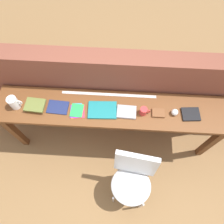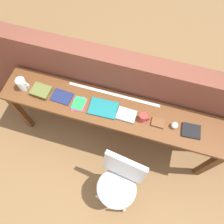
% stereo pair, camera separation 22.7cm
% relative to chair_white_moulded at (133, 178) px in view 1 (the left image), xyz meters
% --- Properties ---
extents(ground_plane, '(40.00, 40.00, 0.00)m').
position_rel_chair_white_moulded_xyz_m(ground_plane, '(-0.26, 0.35, -0.53)').
color(ground_plane, olive).
extents(brick_wall_back, '(6.00, 0.20, 1.31)m').
position_rel_chair_white_moulded_xyz_m(brick_wall_back, '(-0.26, 0.99, 0.13)').
color(brick_wall_back, brown).
rests_on(brick_wall_back, ground).
extents(sideboard, '(2.50, 0.44, 0.88)m').
position_rel_chair_white_moulded_xyz_m(sideboard, '(-0.26, 0.65, 0.21)').
color(sideboard, brown).
rests_on(sideboard, ground).
extents(chair_white_moulded, '(0.50, 0.51, 0.89)m').
position_rel_chair_white_moulded_xyz_m(chair_white_moulded, '(0.00, 0.00, 0.00)').
color(chair_white_moulded, silver).
rests_on(chair_white_moulded, ground).
extents(pitcher_white, '(0.14, 0.10, 0.18)m').
position_rel_chair_white_moulded_xyz_m(pitcher_white, '(-1.28, 0.62, 0.43)').
color(pitcher_white, white).
rests_on(pitcher_white, sideboard).
extents(book_stack_leftmost, '(0.21, 0.17, 0.05)m').
position_rel_chair_white_moulded_xyz_m(book_stack_leftmost, '(-1.07, 0.62, 0.38)').
color(book_stack_leftmost, gold).
rests_on(book_stack_leftmost, sideboard).
extents(magazine_cycling, '(0.23, 0.17, 0.01)m').
position_rel_chair_white_moulded_xyz_m(magazine_cycling, '(-0.83, 0.62, 0.36)').
color(magazine_cycling, navy).
rests_on(magazine_cycling, sideboard).
extents(pamphlet_pile_colourful, '(0.17, 0.18, 0.01)m').
position_rel_chair_white_moulded_xyz_m(pamphlet_pile_colourful, '(-0.62, 0.59, 0.36)').
color(pamphlet_pile_colourful, orange).
rests_on(pamphlet_pile_colourful, sideboard).
extents(book_open_centre, '(0.31, 0.21, 0.02)m').
position_rel_chair_white_moulded_xyz_m(book_open_centre, '(-0.36, 0.62, 0.36)').
color(book_open_centre, '#19757A').
rests_on(book_open_centre, sideboard).
extents(book_grey_hardcover, '(0.21, 0.15, 0.03)m').
position_rel_chair_white_moulded_xyz_m(book_grey_hardcover, '(-0.10, 0.61, 0.37)').
color(book_grey_hardcover, '#9E9EA3').
rests_on(book_grey_hardcover, sideboard).
extents(mug, '(0.11, 0.08, 0.09)m').
position_rel_chair_white_moulded_xyz_m(mug, '(0.07, 0.61, 0.40)').
color(mug, red).
rests_on(mug, sideboard).
extents(leather_journal_brown, '(0.13, 0.10, 0.02)m').
position_rel_chair_white_moulded_xyz_m(leather_journal_brown, '(0.23, 0.62, 0.37)').
color(leather_journal_brown, brown).
rests_on(leather_journal_brown, sideboard).
extents(sports_ball_small, '(0.07, 0.07, 0.07)m').
position_rel_chair_white_moulded_xyz_m(sports_ball_small, '(0.39, 0.62, 0.39)').
color(sports_ball_small, silver).
rests_on(sports_ball_small, sideboard).
extents(book_repair_rightmost, '(0.20, 0.17, 0.02)m').
position_rel_chair_white_moulded_xyz_m(book_repair_rightmost, '(0.56, 0.62, 0.36)').
color(book_repair_rightmost, black).
rests_on(book_repair_rightmost, sideboard).
extents(ruler_metal_back_edge, '(1.03, 0.03, 0.00)m').
position_rel_chair_white_moulded_xyz_m(ruler_metal_back_edge, '(-0.30, 0.82, 0.35)').
color(ruler_metal_back_edge, silver).
rests_on(ruler_metal_back_edge, sideboard).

